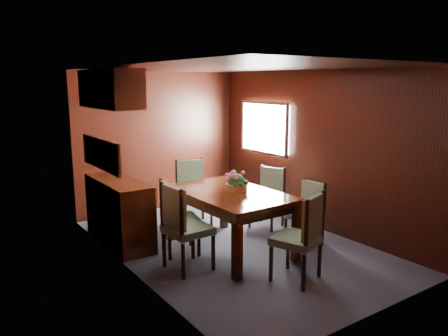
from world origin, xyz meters
TOP-DOWN VIEW (x-y plane):
  - ground at (0.00, 0.00)m, footprint 4.50×4.50m
  - room_shell at (-0.10, 0.33)m, footprint 3.06×4.52m
  - sideboard at (-1.25, 1.00)m, footprint 0.48×1.40m
  - dining_table at (-0.14, -0.09)m, footprint 1.09×1.73m
  - chair_left_near at (-0.98, -0.31)m, footprint 0.51×0.53m
  - chair_left_far at (-0.80, 0.21)m, footprint 0.54×0.56m
  - chair_right_near at (0.89, -0.51)m, footprint 0.43×0.45m
  - chair_right_far at (0.95, 0.39)m, footprint 0.55×0.57m
  - chair_head at (-0.02, -1.33)m, footprint 0.62×0.60m
  - chair_foot at (0.04, 1.18)m, footprint 0.57×0.56m
  - flower_centerpiece at (-0.03, -0.08)m, footprint 0.32×0.32m

SIDE VIEW (x-z plane):
  - ground at x=0.00m, z-range 0.00..0.00m
  - sideboard at x=-1.25m, z-range 0.00..0.90m
  - chair_right_near at x=0.89m, z-range 0.05..0.93m
  - chair_right_far at x=0.95m, z-range 0.05..0.98m
  - chair_left_far at x=-0.80m, z-range 0.05..1.03m
  - chair_head at x=-0.02m, z-range 0.06..1.08m
  - chair_foot at x=0.04m, z-range 0.06..1.08m
  - chair_left_near at x=-0.98m, z-range 0.06..1.12m
  - dining_table at x=-0.14m, z-range 0.29..1.09m
  - flower_centerpiece at x=-0.03m, z-range 0.80..1.12m
  - room_shell at x=-0.10m, z-range 0.43..2.84m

